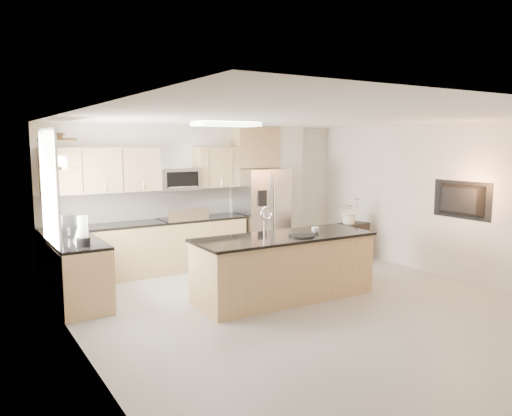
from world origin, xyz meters
TOP-DOWN VIEW (x-y plane):
  - floor at (0.00, 0.00)m, footprint 6.50×6.50m
  - ceiling at (0.00, 0.00)m, footprint 6.00×6.50m
  - wall_back at (0.00, 3.25)m, footprint 6.00×0.02m
  - wall_left at (-3.00, 0.00)m, footprint 0.02×6.50m
  - wall_right at (3.00, 0.00)m, footprint 0.02×6.50m
  - back_counter at (-1.23, 2.93)m, footprint 3.55×0.66m
  - left_counter at (-2.67, 1.85)m, footprint 0.66×1.50m
  - range at (-0.60, 2.92)m, footprint 0.76×0.64m
  - upper_cabinets at (-1.30, 3.09)m, footprint 3.50×0.33m
  - microwave at (-0.60, 3.04)m, footprint 0.76×0.40m
  - refrigerator at (1.06, 2.87)m, footprint 0.92×0.78m
  - partition_column at (1.82, 3.10)m, footprint 0.60×0.30m
  - window at (-2.98, 1.85)m, footprint 0.04×1.15m
  - shelf_lower at (-2.85, 1.95)m, footprint 0.30×1.20m
  - shelf_upper at (-2.85, 1.95)m, footprint 0.30×1.20m
  - ceiling_fixture at (-0.40, 1.60)m, footprint 1.00×0.50m
  - island at (-0.02, 0.55)m, footprint 2.72×1.02m
  - credenza at (2.32, 1.79)m, footprint 0.97×0.52m
  - cup at (0.49, 0.48)m, footprint 0.14×0.14m
  - platter at (0.15, 0.36)m, footprint 0.42×0.42m
  - blender at (-2.67, 1.36)m, footprint 0.18×0.18m
  - kettle at (-2.62, 1.83)m, footprint 0.18×0.18m
  - coffee_maker at (-2.69, 2.25)m, footprint 0.17×0.21m
  - bowl at (-2.85, 2.11)m, footprint 0.50×0.50m
  - flower_vase at (2.36, 1.79)m, footprint 0.83×0.77m
  - television at (2.91, -0.20)m, footprint 0.14×1.08m

SIDE VIEW (x-z plane):
  - floor at x=0.00m, z-range 0.00..0.00m
  - credenza at x=2.32m, z-range 0.00..0.73m
  - left_counter at x=-2.67m, z-range 0.00..0.92m
  - island at x=-0.02m, z-range -0.21..1.15m
  - back_counter at x=-1.23m, z-range -0.25..1.19m
  - range at x=-0.60m, z-range -0.10..1.04m
  - refrigerator at x=1.06m, z-range 0.00..1.78m
  - platter at x=0.15m, z-range 0.93..0.96m
  - cup at x=0.49m, z-range 0.93..1.03m
  - kettle at x=-2.62m, z-range 0.91..1.13m
  - coffee_maker at x=-2.69m, z-range 0.91..1.23m
  - blender at x=-2.67m, z-range 0.89..1.30m
  - flower_vase at x=2.36m, z-range 0.73..1.50m
  - wall_back at x=0.00m, z-range 0.00..2.60m
  - wall_left at x=-3.00m, z-range 0.00..2.60m
  - wall_right at x=3.00m, z-range 0.00..2.60m
  - partition_column at x=1.82m, z-range 0.00..2.60m
  - television at x=2.91m, z-range 1.04..1.66m
  - microwave at x=-0.60m, z-range 1.43..1.83m
  - window at x=-2.98m, z-range 0.83..2.47m
  - upper_cabinets at x=-1.30m, z-range 1.45..2.20m
  - shelf_lower at x=-2.85m, z-range 1.93..1.97m
  - shelf_upper at x=-2.85m, z-range 2.30..2.34m
  - bowl at x=-2.85m, z-range 2.34..2.44m
  - ceiling_fixture at x=-0.40m, z-range 2.53..2.59m
  - ceiling at x=0.00m, z-range 2.59..2.61m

